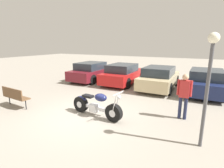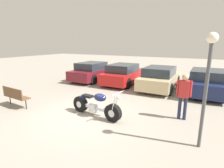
{
  "view_description": "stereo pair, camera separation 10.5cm",
  "coord_description": "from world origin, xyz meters",
  "px_view_note": "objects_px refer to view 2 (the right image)",
  "views": [
    {
      "loc": [
        3.97,
        -5.19,
        2.78
      ],
      "look_at": [
        0.14,
        2.05,
        0.85
      ],
      "focal_mm": 28.0,
      "sensor_mm": 36.0,
      "label": 1
    },
    {
      "loc": [
        4.06,
        -5.14,
        2.78
      ],
      "look_at": [
        0.14,
        2.05,
        0.85
      ],
      "focal_mm": 28.0,
      "sensor_mm": 36.0,
      "label": 2
    }
  ],
  "objects_px": {
    "parked_car_navy": "(206,82)",
    "person_standing": "(184,93)",
    "parked_car_maroon": "(93,72)",
    "parked_car_red": "(124,74)",
    "parked_car_champagne": "(160,78)",
    "lamp_post": "(208,71)",
    "motorcycle": "(95,105)",
    "park_bench": "(15,95)"
  },
  "relations": [
    {
      "from": "parked_car_red",
      "to": "person_standing",
      "type": "distance_m",
      "value": 6.17
    },
    {
      "from": "parked_car_maroon",
      "to": "park_bench",
      "type": "distance_m",
      "value": 6.43
    },
    {
      "from": "parked_car_champagne",
      "to": "parked_car_navy",
      "type": "relative_size",
      "value": 1.0
    },
    {
      "from": "motorcycle",
      "to": "person_standing",
      "type": "bearing_deg",
      "value": 23.49
    },
    {
      "from": "parked_car_maroon",
      "to": "lamp_post",
      "type": "height_order",
      "value": "lamp_post"
    },
    {
      "from": "motorcycle",
      "to": "parked_car_navy",
      "type": "height_order",
      "value": "parked_car_navy"
    },
    {
      "from": "motorcycle",
      "to": "parked_car_red",
      "type": "height_order",
      "value": "parked_car_red"
    },
    {
      "from": "motorcycle",
      "to": "park_bench",
      "type": "relative_size",
      "value": 1.53
    },
    {
      "from": "parked_car_red",
      "to": "parked_car_champagne",
      "type": "xyz_separation_m",
      "value": [
        2.55,
        -0.21,
        0.0
      ]
    },
    {
      "from": "parked_car_maroon",
      "to": "parked_car_champagne",
      "type": "relative_size",
      "value": 1.0
    },
    {
      "from": "motorcycle",
      "to": "parked_car_navy",
      "type": "xyz_separation_m",
      "value": [
        3.7,
        5.53,
        0.23
      ]
    },
    {
      "from": "motorcycle",
      "to": "lamp_post",
      "type": "relative_size",
      "value": 0.76
    },
    {
      "from": "motorcycle",
      "to": "park_bench",
      "type": "height_order",
      "value": "motorcycle"
    },
    {
      "from": "parked_car_maroon",
      "to": "parked_car_red",
      "type": "relative_size",
      "value": 1.0
    },
    {
      "from": "lamp_post",
      "to": "parked_car_navy",
      "type": "bearing_deg",
      "value": 89.59
    },
    {
      "from": "lamp_post",
      "to": "person_standing",
      "type": "bearing_deg",
      "value": 111.78
    },
    {
      "from": "park_bench",
      "to": "parked_car_maroon",
      "type": "bearing_deg",
      "value": 92.6
    },
    {
      "from": "parked_car_champagne",
      "to": "person_standing",
      "type": "distance_m",
      "value": 4.52
    },
    {
      "from": "motorcycle",
      "to": "parked_car_red",
      "type": "xyz_separation_m",
      "value": [
        -1.4,
        5.62,
        0.23
      ]
    },
    {
      "from": "lamp_post",
      "to": "person_standing",
      "type": "relative_size",
      "value": 1.78
    },
    {
      "from": "parked_car_maroon",
      "to": "person_standing",
      "type": "relative_size",
      "value": 2.37
    },
    {
      "from": "parked_car_red",
      "to": "parked_car_navy",
      "type": "distance_m",
      "value": 5.1
    },
    {
      "from": "parked_car_maroon",
      "to": "park_bench",
      "type": "height_order",
      "value": "parked_car_maroon"
    },
    {
      "from": "motorcycle",
      "to": "person_standing",
      "type": "height_order",
      "value": "person_standing"
    },
    {
      "from": "parked_car_champagne",
      "to": "parked_car_maroon",
      "type": "bearing_deg",
      "value": 178.41
    },
    {
      "from": "parked_car_maroon",
      "to": "parked_car_navy",
      "type": "relative_size",
      "value": 1.0
    },
    {
      "from": "parked_car_champagne",
      "to": "park_bench",
      "type": "relative_size",
      "value": 2.7
    },
    {
      "from": "parked_car_red",
      "to": "lamp_post",
      "type": "height_order",
      "value": "lamp_post"
    },
    {
      "from": "parked_car_maroon",
      "to": "parked_car_navy",
      "type": "distance_m",
      "value": 7.65
    },
    {
      "from": "parked_car_champagne",
      "to": "person_standing",
      "type": "bearing_deg",
      "value": -65.91
    },
    {
      "from": "parked_car_navy",
      "to": "parked_car_maroon",
      "type": "bearing_deg",
      "value": 179.81
    },
    {
      "from": "lamp_post",
      "to": "person_standing",
      "type": "height_order",
      "value": "lamp_post"
    },
    {
      "from": "parked_car_champagne",
      "to": "parked_car_navy",
      "type": "bearing_deg",
      "value": 2.62
    },
    {
      "from": "motorcycle",
      "to": "person_standing",
      "type": "xyz_separation_m",
      "value": [
        2.99,
        1.3,
        0.58
      ]
    },
    {
      "from": "person_standing",
      "to": "lamp_post",
      "type": "bearing_deg",
      "value": -68.22
    },
    {
      "from": "parked_car_navy",
      "to": "person_standing",
      "type": "height_order",
      "value": "person_standing"
    },
    {
      "from": "parked_car_maroon",
      "to": "parked_car_champagne",
      "type": "xyz_separation_m",
      "value": [
        5.1,
        -0.14,
        0.0
      ]
    },
    {
      "from": "parked_car_red",
      "to": "parked_car_champagne",
      "type": "bearing_deg",
      "value": -4.64
    },
    {
      "from": "motorcycle",
      "to": "park_bench",
      "type": "xyz_separation_m",
      "value": [
        -3.66,
        -0.87,
        0.11
      ]
    },
    {
      "from": "motorcycle",
      "to": "lamp_post",
      "type": "xyz_separation_m",
      "value": [
        3.66,
        -0.38,
        1.67
      ]
    },
    {
      "from": "lamp_post",
      "to": "parked_car_red",
      "type": "bearing_deg",
      "value": 130.16
    },
    {
      "from": "parked_car_maroon",
      "to": "parked_car_navy",
      "type": "xyz_separation_m",
      "value": [
        7.65,
        -0.03,
        0.0
      ]
    }
  ]
}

